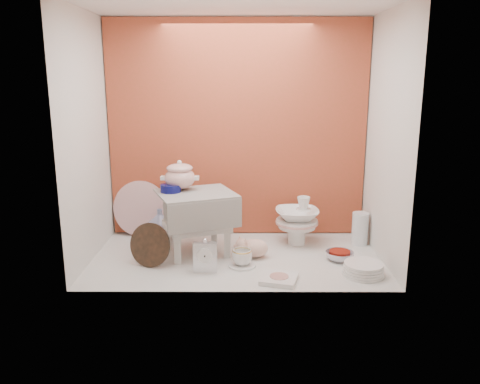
# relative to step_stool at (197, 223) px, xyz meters

# --- Properties ---
(ground) EXTENTS (1.80, 1.80, 0.00)m
(ground) POSITION_rel_step_stool_xyz_m (0.26, -0.07, -0.20)
(ground) COLOR silver
(ground) RESTS_ON ground
(niche_shell) EXTENTS (1.86, 1.03, 1.53)m
(niche_shell) POSITION_rel_step_stool_xyz_m (0.26, 0.11, 0.73)
(niche_shell) COLOR #AC402B
(niche_shell) RESTS_ON ground
(step_stool) EXTENTS (0.57, 0.53, 0.40)m
(step_stool) POSITION_rel_step_stool_xyz_m (0.00, 0.00, 0.00)
(step_stool) COLOR silver
(step_stool) RESTS_ON ground
(soup_tureen) EXTENTS (0.26, 0.26, 0.19)m
(soup_tureen) POSITION_rel_step_stool_xyz_m (-0.11, 0.07, 0.30)
(soup_tureen) COLOR white
(soup_tureen) RESTS_ON step_stool
(cobalt_bowl) EXTENTS (0.17, 0.17, 0.05)m
(cobalt_bowl) POSITION_rel_step_stool_xyz_m (-0.16, 0.02, 0.23)
(cobalt_bowl) COLOR #0A0C4F
(cobalt_bowl) RESTS_ON step_stool
(floral_platter) EXTENTS (0.41, 0.14, 0.39)m
(floral_platter) POSITION_rel_step_stool_xyz_m (-0.43, 0.36, -0.00)
(floral_platter) COLOR white
(floral_platter) RESTS_ON ground
(blue_white_vase) EXTENTS (0.24, 0.24, 0.22)m
(blue_white_vase) POSITION_rel_step_stool_xyz_m (-0.28, 0.26, -0.09)
(blue_white_vase) COLOR silver
(blue_white_vase) RESTS_ON ground
(lacquer_tray) EXTENTS (0.28, 0.17, 0.26)m
(lacquer_tray) POSITION_rel_step_stool_xyz_m (-0.26, -0.21, -0.07)
(lacquer_tray) COLOR black
(lacquer_tray) RESTS_ON ground
(mantel_clock) EXTENTS (0.14, 0.05, 0.20)m
(mantel_clock) POSITION_rel_step_stool_xyz_m (0.08, -0.30, -0.10)
(mantel_clock) COLOR silver
(mantel_clock) RESTS_ON ground
(plush_pig) EXTENTS (0.23, 0.17, 0.13)m
(plush_pig) POSITION_rel_step_stool_xyz_m (0.37, -0.07, -0.14)
(plush_pig) COLOR beige
(plush_pig) RESTS_ON ground
(teacup_saucer) EXTENTS (0.20, 0.20, 0.01)m
(teacup_saucer) POSITION_rel_step_stool_xyz_m (0.29, -0.22, -0.20)
(teacup_saucer) COLOR white
(teacup_saucer) RESTS_ON ground
(gold_rim_teacup) EXTENTS (0.12, 0.12, 0.10)m
(gold_rim_teacup) POSITION_rel_step_stool_xyz_m (0.29, -0.22, -0.14)
(gold_rim_teacup) COLOR white
(gold_rim_teacup) RESTS_ON teacup_saucer
(lattice_dish) EXTENTS (0.24, 0.24, 0.03)m
(lattice_dish) POSITION_rel_step_stool_xyz_m (0.50, -0.43, -0.19)
(lattice_dish) COLOR white
(lattice_dish) RESTS_ON ground
(dinner_plate_stack) EXTENTS (0.25, 0.25, 0.07)m
(dinner_plate_stack) POSITION_rel_step_stool_xyz_m (0.99, -0.35, -0.16)
(dinner_plate_stack) COLOR white
(dinner_plate_stack) RESTS_ON ground
(crystal_bowl) EXTENTS (0.22, 0.22, 0.05)m
(crystal_bowl) POSITION_rel_step_stool_xyz_m (0.90, -0.12, -0.17)
(crystal_bowl) COLOR silver
(crystal_bowl) RESTS_ON ground
(clear_glass_vase) EXTENTS (0.12, 0.12, 0.22)m
(clear_glass_vase) POSITION_rel_step_stool_xyz_m (1.09, 0.18, -0.09)
(clear_glass_vase) COLOR silver
(clear_glass_vase) RESTS_ON ground
(porcelain_tower) EXTENTS (0.32, 0.32, 0.33)m
(porcelain_tower) POSITION_rel_step_stool_xyz_m (0.66, 0.19, -0.04)
(porcelain_tower) COLOR white
(porcelain_tower) RESTS_ON ground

